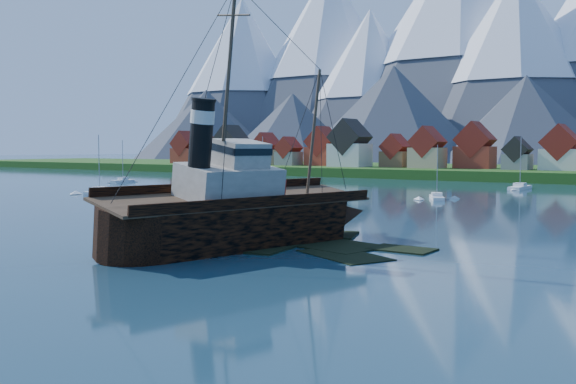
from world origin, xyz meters
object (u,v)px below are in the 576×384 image
Objects in this scene: tugboat_wreck at (248,212)px; sailboat_e at (520,188)px; sailboat_b at (123,181)px; sailboat_f at (263,187)px; sailboat_a at (100,193)px; sailboat_c at (437,198)px.

tugboat_wreck is 104.14m from sailboat_e.
sailboat_b is 0.97× the size of sailboat_e.
sailboat_e is 0.98× the size of sailboat_f.
tugboat_wreck reaches higher than sailboat_b.
sailboat_f is at bearing 33.35° from sailboat_a.
tugboat_wreck is 65.38m from sailboat_c.
sailboat_f is (-51.67, -32.30, 0.01)m from sailboat_e.
sailboat_c is 47.18m from sailboat_f.
sailboat_b is 48.80m from sailboat_f.
sailboat_a reaches higher than sailboat_f.
sailboat_c is (-5.78, 65.05, -3.05)m from tugboat_wreck.
sailboat_b is (-101.27, 70.75, -3.00)m from tugboat_wreck.
sailboat_e is at bearing 9.89° from sailboat_b.
sailboat_b reaches higher than sailboat_c.
sailboat_a is at bearing 175.64° from sailboat_c.
sailboat_a is 1.05× the size of sailboat_b.
sailboat_f reaches higher than sailboat_c.
tugboat_wreck reaches higher than sailboat_a.
sailboat_c is at bearing -97.20° from sailboat_e.
sailboat_c is at bearing -6.21° from sailboat_a.
tugboat_wreck is at bearing -43.41° from sailboat_b.
sailboat_e reaches higher than sailboat_b.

